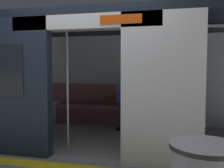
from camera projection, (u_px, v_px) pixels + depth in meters
The scene contains 9 objects.
ground_plane at pixel (85, 160), 3.74m from camera, with size 60.00×60.00×0.00m, color gray.
platform_edge_strip at pixel (77, 168), 3.45m from camera, with size 8.00×0.24×0.01m, color yellow.
train_car at pixel (103, 60), 4.84m from camera, with size 6.40×2.76×2.19m.
bench_seat at pixel (119, 110), 5.89m from camera, with size 2.95×0.44×0.47m.
person_seated at pixel (128, 96), 5.77m from camera, with size 0.55×0.68×1.19m.
handbag at pixel (111, 101), 6.01m from camera, with size 0.26×0.15×0.17m.
book at pixel (143, 105), 5.80m from camera, with size 0.15×0.22×0.03m, color #26598C.
grab_pole_door at pixel (68, 86), 4.27m from camera, with size 0.04×0.04×2.05m, color silver.
grab_pole_far at pixel (126, 87), 4.17m from camera, with size 0.04×0.04×2.05m, color silver.
Camera 1 is at (-1.25, 3.45, 1.37)m, focal length 41.62 mm.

